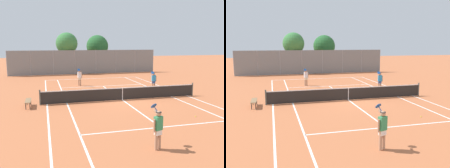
% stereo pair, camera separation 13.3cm
% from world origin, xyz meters
% --- Properties ---
extents(ground_plane, '(120.00, 120.00, 0.00)m').
position_xyz_m(ground_plane, '(0.00, 0.00, 0.00)').
color(ground_plane, '#BC663D').
extents(court_line_markings, '(11.10, 23.90, 0.01)m').
position_xyz_m(court_line_markings, '(0.00, 0.00, 0.00)').
color(court_line_markings, white).
rests_on(court_line_markings, ground).
extents(tennis_net, '(12.00, 0.10, 1.07)m').
position_xyz_m(tennis_net, '(0.00, 0.00, 0.51)').
color(tennis_net, '#474C47').
rests_on(tennis_net, ground).
extents(player_near_side, '(0.47, 0.87, 1.77)m').
position_xyz_m(player_near_side, '(-1.34, -8.79, 0.93)').
color(player_near_side, tan).
rests_on(player_near_side, ground).
extents(player_far_left, '(0.54, 0.83, 1.77)m').
position_xyz_m(player_far_left, '(-2.20, 7.19, 0.93)').
color(player_far_left, tan).
rests_on(player_far_left, ground).
extents(player_far_right, '(0.75, 0.72, 1.77)m').
position_xyz_m(player_far_right, '(3.96, 3.10, 0.93)').
color(player_far_right, tan).
rests_on(player_far_right, ground).
extents(loose_tennis_ball_1, '(0.07, 0.07, 0.07)m').
position_xyz_m(loose_tennis_ball_1, '(2.75, -5.29, 0.03)').
color(loose_tennis_ball_1, '#D1DB33').
rests_on(loose_tennis_ball_1, ground).
extents(courtside_bench, '(0.36, 1.50, 0.47)m').
position_xyz_m(courtside_bench, '(-6.71, -0.33, 0.41)').
color(courtside_bench, olive).
rests_on(courtside_bench, ground).
extents(back_fence, '(20.34, 0.08, 3.29)m').
position_xyz_m(back_fence, '(0.00, 16.75, 1.65)').
color(back_fence, gray).
rests_on(back_fence, ground).
extents(tree_behind_left, '(3.03, 3.03, 5.71)m').
position_xyz_m(tree_behind_left, '(-2.36, 18.31, 4.12)').
color(tree_behind_left, brown).
rests_on(tree_behind_left, ground).
extents(tree_behind_right, '(3.34, 3.34, 5.45)m').
position_xyz_m(tree_behind_right, '(2.46, 20.33, 3.71)').
color(tree_behind_right, brown).
rests_on(tree_behind_right, ground).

